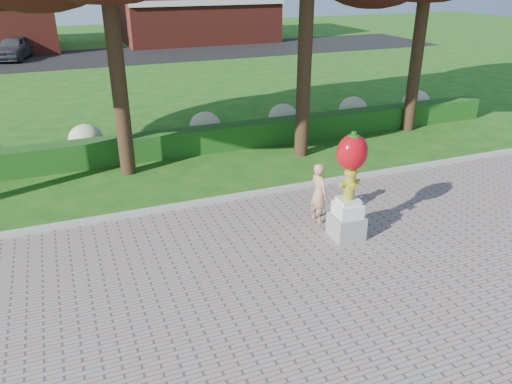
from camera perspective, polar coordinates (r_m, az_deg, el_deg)
ground at (r=10.63m, az=1.48°, el=-7.58°), size 100.00×100.00×0.00m
curb at (r=13.07m, az=-3.70°, el=-0.82°), size 40.00×0.18×0.15m
lawn_hedge at (r=16.54m, az=-8.14°, el=5.68°), size 24.00×0.70×0.80m
hydrangea_row at (r=17.55m, az=-7.17°, el=7.35°), size 20.10×1.10×0.99m
street at (r=36.88m, az=-16.50°, el=14.62°), size 50.00×8.00×0.02m
building_right at (r=43.91m, az=-6.92°, el=21.00°), size 12.00×8.00×6.40m
hydrant_sculpture at (r=10.95m, az=10.67°, el=0.97°), size 0.72×0.70×2.48m
woman at (r=11.80m, az=7.18°, el=-0.10°), size 0.42×0.58×1.47m
parked_car at (r=37.83m, az=-25.97°, el=14.61°), size 2.83×4.66×1.48m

